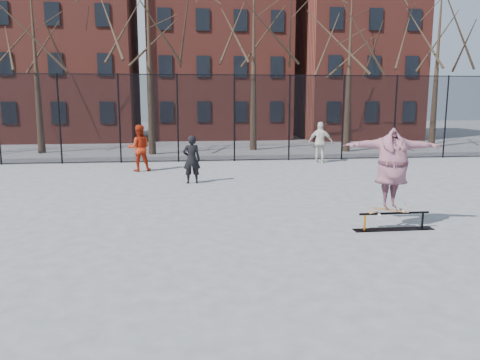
{
  "coord_description": "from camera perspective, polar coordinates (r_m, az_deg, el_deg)",
  "views": [
    {
      "loc": [
        -1.13,
        -8.64,
        2.91
      ],
      "look_at": [
        0.08,
        1.5,
        1.12
      ],
      "focal_mm": 35.0,
      "sensor_mm": 36.0,
      "label": 1
    }
  ],
  "objects": [
    {
      "name": "ground",
      "position": [
        9.19,
        0.6,
        -8.51
      ],
      "size": [
        100.0,
        100.0,
        0.0
      ],
      "primitive_type": "plane",
      "color": "slate"
    },
    {
      "name": "skate_rail",
      "position": [
        11.05,
        18.24,
        -4.98
      ],
      "size": [
        1.83,
        0.28,
        0.4
      ],
      "color": "black",
      "rests_on": "ground"
    },
    {
      "name": "skateboard",
      "position": [
        10.94,
        17.79,
        -3.51
      ],
      "size": [
        0.86,
        0.21,
        0.1
      ],
      "primitive_type": null,
      "color": "#A56C42",
      "rests_on": "skate_rail"
    },
    {
      "name": "skater",
      "position": [
        10.77,
        18.05,
        1.33
      ],
      "size": [
        2.23,
        0.86,
        1.76
      ],
      "primitive_type": "imported",
      "rotation": [
        0.0,
        0.0,
        -0.13
      ],
      "color": "#373586",
      "rests_on": "skateboard"
    },
    {
      "name": "bystander_black",
      "position": [
        16.18,
        -5.92,
        2.51
      ],
      "size": [
        0.64,
        0.45,
        1.66
      ],
      "primitive_type": "imported",
      "rotation": [
        0.0,
        0.0,
        3.23
      ],
      "color": "black",
      "rests_on": "ground"
    },
    {
      "name": "bystander_red",
      "position": [
        19.25,
        -12.2,
        3.83
      ],
      "size": [
        0.99,
        0.82,
        1.87
      ],
      "primitive_type": "imported",
      "rotation": [
        0.0,
        0.0,
        3.28
      ],
      "color": "#AA260F",
      "rests_on": "ground"
    },
    {
      "name": "bystander_white",
      "position": [
        21.63,
        9.77,
        4.55
      ],
      "size": [
        1.18,
        0.81,
        1.86
      ],
      "primitive_type": "imported",
      "rotation": [
        0.0,
        0.0,
        2.78
      ],
      "color": "silver",
      "rests_on": "ground"
    },
    {
      "name": "fence",
      "position": [
        21.69,
        -3.91,
        7.66
      ],
      "size": [
        34.03,
        0.07,
        4.0
      ],
      "color": "black",
      "rests_on": "ground"
    },
    {
      "name": "tree_row",
      "position": [
        26.19,
        -5.11,
        19.68
      ],
      "size": [
        33.66,
        7.46,
        10.67
      ],
      "color": "black",
      "rests_on": "ground"
    },
    {
      "name": "rowhouses",
      "position": [
        34.84,
        -3.9,
        15.11
      ],
      "size": [
        29.0,
        7.0,
        13.0
      ],
      "color": "maroon",
      "rests_on": "ground"
    }
  ]
}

